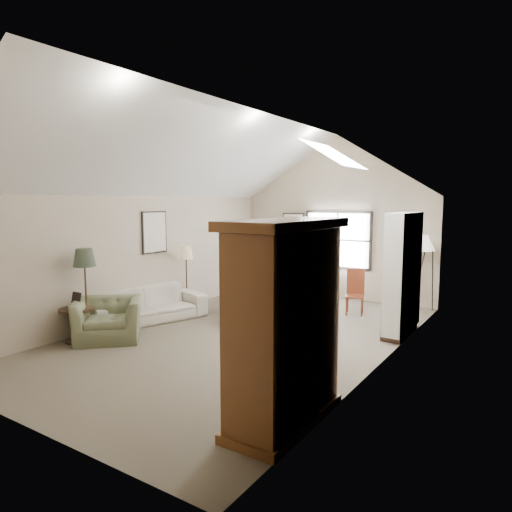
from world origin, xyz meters
The scene contains 18 objects.
room_shell centered at (0.00, 0.00, 3.21)m, with size 5.01×8.01×4.00m.
window centered at (0.10, 3.96, 1.45)m, with size 1.72×0.08×1.42m, color black.
skylight centered at (1.30, 0.90, 3.22)m, with size 0.80×1.20×0.52m, color white, non-canonical shape.
wall_art centered at (-1.88, 1.94, 1.73)m, with size 1.97×3.71×0.88m.
armoire centered at (2.18, -2.40, 1.10)m, with size 0.60×1.50×2.20m, color brown.
tv_alcove centered at (2.34, 1.60, 1.15)m, with size 0.32×1.30×2.10m, color white.
media_console centered at (2.32, 1.60, 0.30)m, with size 0.34×1.18×0.60m, color #382316.
tv_panel centered at (2.32, 1.60, 0.92)m, with size 0.05×0.90×0.55m, color black.
sofa centered at (-2.20, -0.23, 0.34)m, with size 2.32×0.91×0.68m, color beige.
armchair_near centered at (-1.86, -1.46, 0.36)m, with size 1.10×0.96×0.72m, color #656E4D.
armchair_far centered at (-0.78, 1.55, 0.49)m, with size 1.04×1.07×0.98m, color #656D4C.
coffee_table centered at (-0.35, 0.51, 0.21)m, with size 0.80×0.45×0.41m, color #3A2717.
bowl centered at (-0.35, 0.51, 0.44)m, with size 0.19×0.19×0.05m, color #361F16.
side_table centered at (-2.20, -1.83, 0.29)m, with size 0.58×0.58×0.58m, color #362716.
side_chair centered at (1.10, 2.57, 0.48)m, with size 0.38×0.38×0.97m, color brown.
tripod_lamp centered at (2.20, 3.70, 0.85)m, with size 0.49×0.49×1.70m, color silver, non-canonical shape.
dark_lamp centered at (-2.20, -1.63, 0.81)m, with size 0.39×0.39×1.62m, color #272F21, non-canonical shape.
tan_lamp centered at (-2.20, 0.97, 0.73)m, with size 0.29×0.29×1.46m, color tan, non-canonical shape.
Camera 1 is at (4.49, -6.54, 2.40)m, focal length 32.00 mm.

